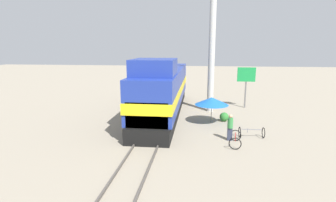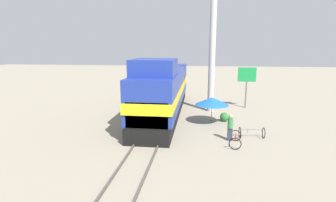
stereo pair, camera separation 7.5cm
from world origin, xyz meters
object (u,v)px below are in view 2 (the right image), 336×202
person_bystander (230,126)px  bicycle_spare (235,139)px  utility_pole (212,46)px  bicycle (252,132)px  vendor_umbrella (212,101)px  billboard_sign (247,78)px  locomotive (163,91)px

person_bystander → bicycle_spare: bearing=-73.3°
utility_pole → bicycle: size_ratio=7.37×
utility_pole → vendor_umbrella: (-0.05, -3.90, -4.12)m
billboard_sign → bicycle_spare: size_ratio=2.42×
bicycle_spare → billboard_sign: bearing=86.1°
billboard_sign → person_bystander: 9.94m
locomotive → bicycle_spare: bearing=-51.4°
locomotive → utility_pole: size_ratio=1.38×
locomotive → bicycle_spare: size_ratio=10.04×
utility_pole → locomotive: bearing=-156.3°
locomotive → person_bystander: 7.77m
vendor_umbrella → person_bystander: (1.00, -3.69, -0.82)m
locomotive → billboard_sign: locomotive is taller
locomotive → billboard_sign: bearing=25.8°
utility_pole → person_bystander: bearing=-82.9°
billboard_sign → bicycle_spare: (-2.22, -10.23, -2.52)m
billboard_sign → person_bystander: size_ratio=2.29×
person_bystander → billboard_sign: bearing=75.3°
person_bystander → bicycle_spare: size_ratio=1.06×
bicycle_spare → utility_pole: bearing=106.4°
bicycle_spare → vendor_umbrella: bearing=113.8°
locomotive → vendor_umbrella: size_ratio=6.30×
locomotive → person_bystander: locomotive is taller
billboard_sign → bicycle_spare: bearing=-102.3°
vendor_umbrella → billboard_sign: size_ratio=0.66×
utility_pole → billboard_sign: 4.89m
vendor_umbrella → person_bystander: bearing=-74.8°
locomotive → bicycle: locomotive is taller
locomotive → billboard_sign: 8.37m
utility_pole → person_bystander: size_ratio=6.88×
locomotive → utility_pole: utility_pole is taller
vendor_umbrella → bicycle_spare: 4.87m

